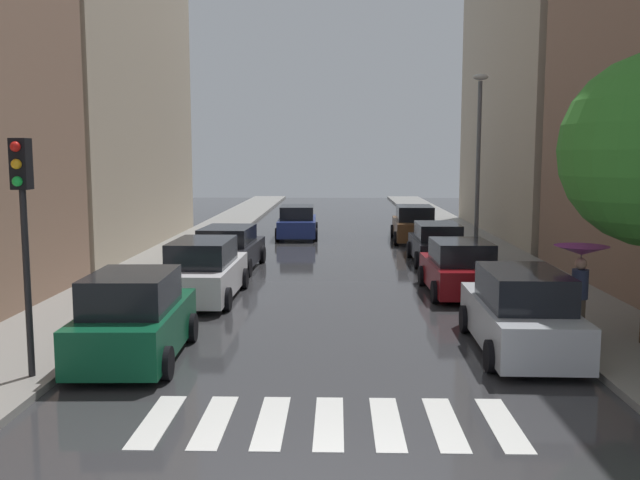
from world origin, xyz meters
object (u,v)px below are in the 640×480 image
Objects in this scene: car_midroad at (297,222)px; parked_car_right_third at (437,244)px; pedestrian_foreground at (581,267)px; lamp_post_right at (478,153)px; parked_car_left_second at (204,271)px; parked_car_left_third at (229,249)px; parked_car_right_nearest at (520,314)px; parked_car_right_fourth at (414,225)px; parked_car_right_second at (460,269)px; traffic_light_left_corner at (23,205)px; parked_car_left_nearest at (134,320)px.

parked_car_right_third is at bearing -145.82° from car_midroad.
lamp_post_right is (0.05, 11.73, 2.53)m from pedestrian_foreground.
parked_car_left_third is (-0.12, 5.27, -0.07)m from parked_car_left_second.
parked_car_right_nearest is 0.97× the size of parked_car_right_fourth.
parked_car_left_third is at bearing 2.06° from parked_car_left_second.
parked_car_right_second is at bearing -159.73° from car_midroad.
traffic_light_left_corner is (-10.95, -3.15, 1.59)m from pedestrian_foreground.
parked_car_right_second reaches higher than car_midroad.
parked_car_left_nearest is at bearing 148.71° from parked_car_right_third.
parked_car_right_fourth is (-0.14, 6.77, 0.08)m from parked_car_right_third.
parked_car_right_second is 6.07m from parked_car_right_third.
parked_car_right_third is 1.04× the size of traffic_light_left_corner.
parked_car_left_nearest is at bearing -178.01° from parked_car_left_third.
parked_car_right_fourth is (7.57, 13.75, -0.01)m from parked_car_left_second.
traffic_light_left_corner reaches higher than parked_car_right_third.
parked_car_right_third is at bearing 10.53° from pedestrian_foreground.
parked_car_right_third is (0.18, 6.07, -0.03)m from parked_car_right_second.
pedestrian_foreground reaches higher than parked_car_right_fourth.
parked_car_left_third is 1.13× the size of traffic_light_left_corner.
parked_car_left_second reaches higher than parked_car_right_third.
parked_car_right_second is at bearing 178.55° from parked_car_right_third.
parked_car_right_fourth is 7.45m from lamp_post_right.
parked_car_left_second is 15.28m from car_midroad.
parked_car_right_fourth is at bearing -28.04° from parked_car_left_second.
parked_car_right_fourth is 2.35× the size of pedestrian_foreground.
pedestrian_foreground is (1.53, -11.37, 0.96)m from parked_car_right_third.
parked_car_left_third is 10.24m from lamp_post_right.
car_midroad is (-5.75, 1.42, -0.05)m from parked_car_right_fourth.
parked_car_left_nearest is 6.00m from parked_car_left_second.
lamp_post_right reaches higher than parked_car_left_third.
parked_car_right_nearest reaches higher than parked_car_right_fourth.
traffic_light_left_corner is (-9.45, -2.33, 2.46)m from parked_car_right_nearest.
parked_car_right_third is at bearing -74.93° from parked_car_left_third.
lamp_post_right is (9.54, 13.34, 3.38)m from parked_car_left_nearest.
car_midroad is (-5.89, 8.19, 0.03)m from parked_car_right_third.
parked_car_right_nearest is 6.12m from parked_car_right_second.
parked_car_left_third is at bearing -2.60° from parked_car_left_nearest.
pedestrian_foreground is 11.51m from traffic_light_left_corner.
traffic_light_left_corner reaches higher than parked_car_right_nearest.
parked_car_left_third reaches higher than parked_car_right_third.
parked_car_left_nearest is 0.85× the size of parked_car_left_third.
parked_car_left_second is 5.27m from parked_car_left_third.
pedestrian_foreground reaches higher than parked_car_left_second.
parked_car_right_nearest is 12.18m from parked_car_right_third.
parked_car_right_second is at bearing 2.98° from parked_car_right_nearest.
parked_car_left_second is 12.32m from lamp_post_right.
lamp_post_right is at bearing -5.98° from parked_car_right_nearest.
parked_car_right_third is 3.84m from lamp_post_right.
parked_car_left_nearest is 9.67m from pedestrian_foreground.
traffic_light_left_corner reaches higher than parked_car_left_second.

